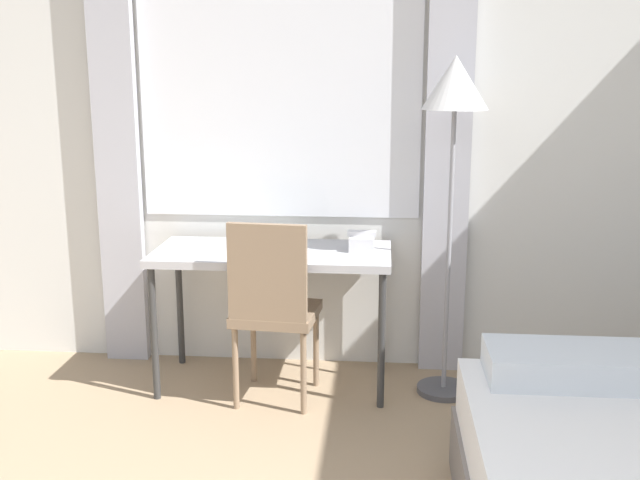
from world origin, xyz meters
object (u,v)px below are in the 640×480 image
desk_chair (273,302)px  telephone (362,241)px  book (261,247)px  desk (273,262)px  standing_lamp (454,114)px

desk_chair → telephone: (0.42, 0.29, 0.25)m
book → telephone: bearing=4.8°
desk → telephone: bearing=6.8°
desk → standing_lamp: bearing=-2.4°
standing_lamp → desk: bearing=177.6°
desk → book: book is taller
desk → desk_chair: desk_chair is taller
book → desk_chair: bearing=-69.0°
desk_chair → book: bearing=116.0°
standing_lamp → book: (-0.96, 0.05, -0.69)m
desk_chair → book: (-0.10, 0.25, 0.22)m
desk_chair → standing_lamp: bearing=18.1°
desk → standing_lamp: (0.90, -0.04, 0.76)m
desk_chair → standing_lamp: standing_lamp is taller
telephone → desk: bearing=-173.2°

